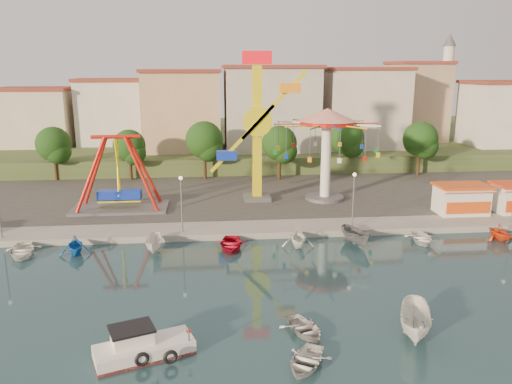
{
  "coord_description": "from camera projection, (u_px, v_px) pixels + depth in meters",
  "views": [
    {
      "loc": [
        -5.43,
        -31.17,
        15.27
      ],
      "look_at": [
        -1.1,
        14.0,
        4.0
      ],
      "focal_mm": 35.0,
      "sensor_mm": 36.0,
      "label": 1
    }
  ],
  "objects": [
    {
      "name": "ground",
      "position": [
        291.0,
        297.0,
        34.29
      ],
      "size": [
        200.0,
        200.0,
        0.0
      ],
      "primitive_type": "plane",
      "color": "#16353D",
      "rests_on": "ground"
    },
    {
      "name": "quay_deck",
      "position": [
        238.0,
        150.0,
        94.12
      ],
      "size": [
        200.0,
        100.0,
        0.6
      ],
      "primitive_type": "cube",
      "color": "#9E998E",
      "rests_on": "ground"
    },
    {
      "name": "asphalt_pad",
      "position": [
        253.0,
        188.0,
        63.13
      ],
      "size": [
        90.0,
        28.0,
        0.01
      ],
      "primitive_type": "cube",
      "color": "#4C4944",
      "rests_on": "quay_deck"
    },
    {
      "name": "hill_terrace",
      "position": [
        236.0,
        140.0,
        98.66
      ],
      "size": [
        200.0,
        60.0,
        3.0
      ],
      "primitive_type": "cube",
      "color": "#384C26",
      "rests_on": "ground"
    },
    {
      "name": "pirate_ship_ride",
      "position": [
        118.0,
        175.0,
        52.49
      ],
      "size": [
        10.0,
        5.0,
        8.0
      ],
      "color": "#59595E",
      "rests_on": "quay_deck"
    },
    {
      "name": "kamikaze_tower",
      "position": [
        260.0,
        132.0,
        55.27
      ],
      "size": [
        7.17,
        3.1,
        16.5
      ],
      "color": "#59595E",
      "rests_on": "quay_deck"
    },
    {
      "name": "wave_swinger",
      "position": [
        327.0,
        134.0,
        55.61
      ],
      "size": [
        11.6,
        11.6,
        10.4
      ],
      "color": "#59595E",
      "rests_on": "quay_deck"
    },
    {
      "name": "booth_left",
      "position": [
        461.0,
        199.0,
        51.6
      ],
      "size": [
        5.4,
        3.78,
        3.08
      ],
      "color": "white",
      "rests_on": "quay_deck"
    },
    {
      "name": "lamp_post_1",
      "position": [
        182.0,
        206.0,
        45.37
      ],
      "size": [
        0.14,
        0.14,
        5.0
      ],
      "primitive_type": "cylinder",
      "color": "#59595E",
      "rests_on": "quay_deck"
    },
    {
      "name": "lamp_post_2",
      "position": [
        353.0,
        202.0,
        46.85
      ],
      "size": [
        0.14,
        0.14,
        5.0
      ],
      "primitive_type": "cylinder",
      "color": "#59595E",
      "rests_on": "quay_deck"
    },
    {
      "name": "tree_0",
      "position": [
        53.0,
        144.0,
        66.29
      ],
      "size": [
        4.6,
        4.6,
        7.19
      ],
      "color": "#382314",
      "rests_on": "quay_deck"
    },
    {
      "name": "tree_1",
      "position": [
        129.0,
        146.0,
        66.57
      ],
      "size": [
        4.35,
        4.35,
        6.8
      ],
      "color": "#382314",
      "rests_on": "quay_deck"
    },
    {
      "name": "tree_2",
      "position": [
        204.0,
        140.0,
        66.91
      ],
      "size": [
        5.02,
        5.02,
        7.85
      ],
      "color": "#382314",
      "rests_on": "quay_deck"
    },
    {
      "name": "tree_3",
      "position": [
        279.0,
        143.0,
        66.52
      ],
      "size": [
        4.68,
        4.68,
        7.32
      ],
      "color": "#382314",
      "rests_on": "quay_deck"
    },
    {
      "name": "tree_4",
      "position": [
        347.0,
        138.0,
        70.29
      ],
      "size": [
        4.86,
        4.86,
        7.6
      ],
      "color": "#382314",
      "rests_on": "quay_deck"
    },
    {
      "name": "tree_5",
      "position": [
        420.0,
        139.0,
        69.47
      ],
      "size": [
        4.83,
        4.83,
        7.54
      ],
      "color": "#382314",
      "rests_on": "quay_deck"
    },
    {
      "name": "building_0",
      "position": [
        18.0,
        113.0,
        73.56
      ],
      "size": [
        9.26,
        9.53,
        11.87
      ],
      "primitive_type": "cube",
      "color": "beige",
      "rests_on": "hill_terrace"
    },
    {
      "name": "building_1",
      "position": [
        109.0,
        119.0,
        80.2
      ],
      "size": [
        12.33,
        9.01,
        8.63
      ],
      "primitive_type": "cube",
      "color": "silver",
      "rests_on": "hill_terrace"
    },
    {
      "name": "building_2",
      "position": [
        191.0,
        110.0,
        81.66
      ],
      "size": [
        11.95,
        9.28,
        11.23
      ],
      "primitive_type": "cube",
      "color": "tan",
      "rests_on": "hill_terrace"
    },
    {
      "name": "building_3",
      "position": [
        277.0,
        117.0,
        80.13
      ],
      "size": [
        12.59,
        10.5,
        9.2
      ],
      "primitive_type": "cube",
      "color": "beige",
      "rests_on": "hill_terrace"
    },
    {
      "name": "building_4",
      "position": [
        353.0,
        115.0,
        84.66
      ],
      "size": [
        10.75,
        9.23,
        9.24
      ],
      "primitive_type": "cube",
      "color": "beige",
      "rests_on": "hill_terrace"
    },
    {
      "name": "building_5",
      "position": [
        433.0,
        109.0,
        83.84
      ],
      "size": [
        12.77,
        10.96,
        11.21
      ],
      "primitive_type": "cube",
      "color": "tan",
      "rests_on": "hill_terrace"
    },
    {
      "name": "building_6",
      "position": [
        505.0,
        106.0,
        83.29
      ],
      "size": [
        8.23,
        8.98,
        12.36
      ],
      "primitive_type": "cube",
      "color": "silver",
      "rests_on": "hill_terrace"
    },
    {
      "name": "minaret",
      "position": [
        446.0,
        84.0,
        86.77
      ],
      "size": [
        2.8,
        2.8,
        18.0
      ],
      "color": "silver",
      "rests_on": "hill_terrace"
    },
    {
      "name": "cabin_motorboat",
      "position": [
        142.0,
        348.0,
        27.1
      ],
      "size": [
        5.63,
        3.68,
        1.85
      ],
      "rotation": [
        0.0,
        0.0,
        0.35
      ],
      "color": "white",
      "rests_on": "ground"
    },
    {
      "name": "rowboat_a",
      "position": [
        305.0,
        328.0,
        29.46
      ],
      "size": [
        3.28,
        3.82,
        0.67
      ],
      "primitive_type": "imported",
      "rotation": [
        0.0,
        0.0,
        0.35
      ],
      "color": "silver",
      "rests_on": "ground"
    },
    {
      "name": "rowboat_b",
      "position": [
        305.0,
        361.0,
        26.16
      ],
      "size": [
        3.68,
        4.03,
        0.68
      ],
      "primitive_type": "imported",
      "rotation": [
        0.0,
        0.0,
        -0.52
      ],
      "color": "silver",
      "rests_on": "ground"
    },
    {
      "name": "skiff",
      "position": [
        416.0,
        322.0,
        29.02
      ],
      "size": [
        3.33,
        5.0,
        1.81
      ],
      "primitive_type": "imported",
      "rotation": [
        0.0,
        0.0,
        -0.37
      ],
      "color": "white",
      "rests_on": "ground"
    },
    {
      "name": "moored_boat_0",
      "position": [
        22.0,
        251.0,
        41.7
      ],
      "size": [
        3.73,
        4.57,
        0.83
      ],
      "primitive_type": "imported",
      "rotation": [
        0.0,
        0.0,
        0.24
      ],
      "color": "white",
      "rests_on": "ground"
    },
    {
      "name": "moored_boat_1",
      "position": [
        75.0,
        245.0,
        42.01
      ],
      "size": [
        3.25,
        3.56,
        1.6
      ],
      "primitive_type": "imported",
      "rotation": [
        0.0,
        0.0,
        0.23
      ],
      "color": "blue",
      "rests_on": "ground"
    },
    {
      "name": "moored_boat_2",
      "position": [
        154.0,
        244.0,
        42.65
      ],
      "size": [
        1.41,
        3.57,
        1.37
      ],
      "primitive_type": "imported",
      "rotation": [
        0.0,
        0.0,
        0.02
      ],
      "color": "silver",
      "rests_on": "ground"
    },
    {
      "name": "moored_boat_3",
      "position": [
        231.0,
        244.0,
        43.32
      ],
      "size": [
        3.17,
        4.24,
        0.84
      ],
      "primitive_type": "imported",
      "rotation": [
        0.0,
        0.0,
        -0.07
      ],
      "color": "red",
      "rests_on": "ground"
    },
    {
      "name": "moored_boat_4",
      "position": [
        298.0,
        237.0,
        43.76
      ],
      "size": [
        3.06,
        3.48,
        1.73
      ],
      "primitive_type": "imported",
      "rotation": [
        0.0,
        0.0,
        -0.07
      ],
      "color": "white",
      "rests_on": "ground"
    },
    {
      "name": "moored_boat_5",
      "position": [
        356.0,
        236.0,
        44.26
      ],
      "size": [
        2.57,
        4.24,
        1.54
      ],
      "primitive_type": "imported",
      "rotation": [
        0.0,
        0.0,
        0.29
      ],
      "color": "slate",
      "rests_on": "ground"
    },
    {
      "name": "moored_boat_6",
      "position": [
        422.0,
        238.0,
        44.92
      ],
      "size": [
        3.12,
        3.97,
        0.74
      ],
      "primitive_type": "imported",
      "rotation": [
        0.0,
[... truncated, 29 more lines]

